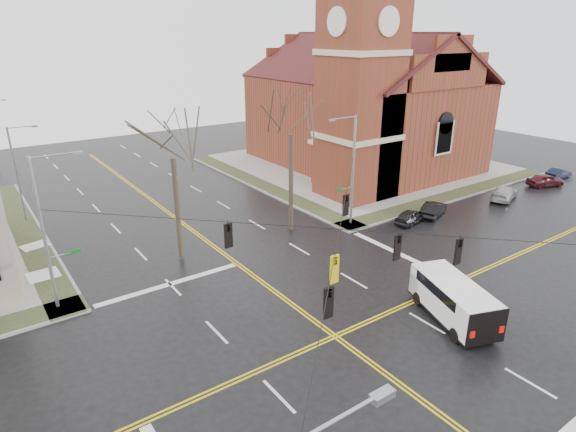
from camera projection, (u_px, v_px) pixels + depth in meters
ground at (335, 336)px, 25.66m from camera, size 120.00×120.00×0.00m
sidewalks at (335, 335)px, 25.64m from camera, size 80.00×80.00×0.17m
road_markings at (335, 336)px, 25.66m from camera, size 100.00×100.00×0.01m
church at (362, 95)px, 54.88m from camera, size 24.28×27.48×27.50m
signal_pole_ne at (352, 168)px, 38.76m from camera, size 2.75×0.22×9.00m
signal_pole_nw at (47, 230)px, 26.56m from camera, size 2.75×0.22×9.00m
span_wires at (340, 229)px, 23.44m from camera, size 23.02×23.02×0.03m
traffic_signals at (348, 248)px, 23.20m from camera, size 8.21×8.26×1.30m
streetlight_north_a at (18, 171)px, 39.68m from camera, size 2.30×0.20×8.00m
cargo_van at (451, 296)px, 26.96m from camera, size 4.15×6.30×2.24m
parked_car_a at (410, 216)px, 40.67m from camera, size 3.70×2.12×1.19m
parked_car_b at (433, 209)px, 42.25m from camera, size 4.07×2.62×1.27m
parked_car_c at (504, 193)px, 46.45m from camera, size 4.83×3.18×1.30m
parked_car_d at (545, 180)px, 50.37m from camera, size 4.22×2.81×1.33m
parked_car_e at (559, 173)px, 53.15m from camera, size 3.61×1.43×1.17m
tree_nw_near at (172, 151)px, 31.70m from camera, size 4.00×4.00×10.83m
tree_ne at (291, 127)px, 36.32m from camera, size 4.00×4.00×11.67m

